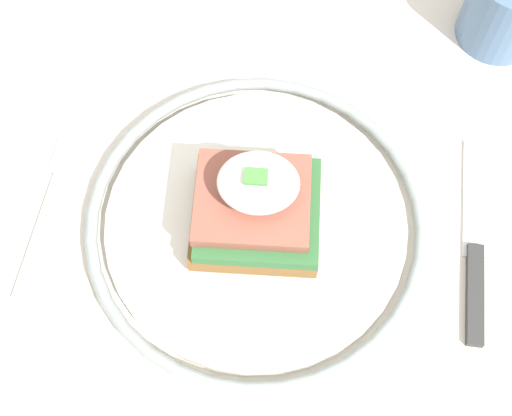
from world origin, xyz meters
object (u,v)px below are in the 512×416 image
fork (50,204)px  cup (509,5)px  plate (256,223)px  knife (475,254)px  sandwich (256,204)px

fork → cup: (0.36, 0.19, 0.03)m
plate → knife: size_ratio=1.53×
plate → sandwich: (0.00, 0.00, 0.03)m
sandwich → knife: sandwich is taller
sandwich → plate: bearing=-118.6°
plate → cup: 0.28m
sandwich → fork: size_ratio=0.65×
sandwich → fork: sandwich is taller
plate → cup: cup is taller
plate → sandwich: size_ratio=2.79×
cup → knife: bearing=-98.7°
knife → sandwich: bearing=175.3°
fork → cup: size_ratio=2.01×
plate → sandwich: 0.03m
plate → fork: (-0.16, 0.01, -0.01)m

